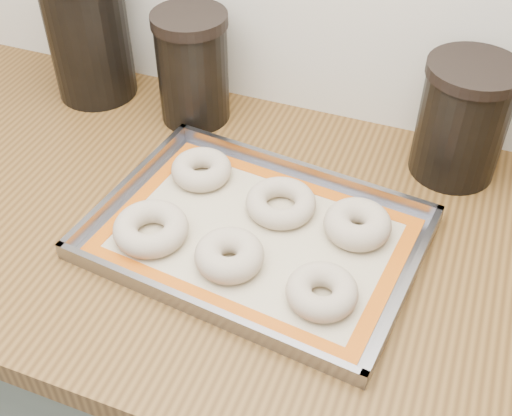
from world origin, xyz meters
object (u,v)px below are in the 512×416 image
at_px(bagel_back_mid, 281,203).
at_px(canister_mid, 193,67).
at_px(baking_tray, 256,235).
at_px(bagel_front_right, 322,291).
at_px(bagel_back_left, 201,169).
at_px(bagel_front_left, 151,228).
at_px(bagel_front_mid, 229,255).
at_px(bagel_back_right, 357,224).
at_px(canister_left, 88,32).
at_px(canister_right, 463,120).

xyz_separation_m(bagel_back_mid, canister_mid, (-0.23, 0.19, 0.08)).
xyz_separation_m(baking_tray, bagel_back_mid, (0.02, 0.06, 0.01)).
xyz_separation_m(bagel_front_right, bagel_back_left, (-0.25, 0.17, 0.00)).
distance_m(bagel_front_left, bagel_back_left, 0.15).
distance_m(bagel_front_mid, bagel_back_right, 0.19).
height_order(canister_left, canister_right, canister_left).
bearing_deg(bagel_back_right, bagel_back_mid, 176.45).
relative_size(bagel_front_mid, bagel_back_left, 1.00).
distance_m(bagel_back_left, canister_left, 0.36).
bearing_deg(canister_left, baking_tray, -31.91).
height_order(bagel_back_right, canister_right, canister_right).
bearing_deg(canister_right, bagel_back_right, -116.85).
xyz_separation_m(bagel_front_left, bagel_back_left, (0.01, 0.15, -0.00)).
xyz_separation_m(canister_mid, canister_right, (0.46, 0.01, -0.00)).
bearing_deg(bagel_back_mid, bagel_front_left, -142.12).
xyz_separation_m(bagel_back_left, bagel_back_right, (0.26, -0.04, 0.00)).
bearing_deg(bagel_back_left, canister_mid, 117.96).
bearing_deg(canister_mid, baking_tray, -49.90).
relative_size(bagel_front_mid, bagel_back_right, 0.98).
distance_m(baking_tray, canister_left, 0.51).
relative_size(bagel_back_right, canister_right, 0.51).
xyz_separation_m(bagel_front_right, bagel_back_mid, (-0.11, 0.15, -0.00)).
bearing_deg(bagel_front_mid, baking_tray, 77.86).
height_order(baking_tray, canister_left, canister_left).
bearing_deg(bagel_back_right, canister_right, 63.15).
xyz_separation_m(bagel_front_left, bagel_back_mid, (0.16, 0.12, -0.00)).
distance_m(bagel_front_left, bagel_back_right, 0.30).
xyz_separation_m(bagel_front_left, bagel_front_mid, (0.13, -0.01, 0.00)).
xyz_separation_m(bagel_back_left, bagel_back_mid, (0.14, -0.03, -0.00)).
distance_m(bagel_front_right, canister_right, 0.37).
bearing_deg(canister_left, bagel_back_mid, -24.43).
bearing_deg(baking_tray, bagel_back_right, 22.89).
bearing_deg(bagel_front_right, canister_right, 71.24).
relative_size(bagel_front_right, canister_mid, 0.48).
bearing_deg(bagel_back_mid, bagel_front_right, -53.39).
xyz_separation_m(bagel_front_right, canister_mid, (-0.34, 0.34, 0.08)).
bearing_deg(bagel_front_mid, bagel_front_right, -6.31).
height_order(bagel_front_left, canister_right, canister_right).
xyz_separation_m(bagel_back_left, canister_mid, (-0.09, 0.16, 0.08)).
bearing_deg(canister_left, canister_mid, -2.38).
bearing_deg(canister_mid, canister_left, 177.62).
relative_size(bagel_back_mid, canister_left, 0.44).
height_order(bagel_back_mid, canister_mid, canister_mid).
bearing_deg(canister_right, bagel_front_left, -139.79).
relative_size(baking_tray, bagel_front_mid, 5.11).
bearing_deg(bagel_front_left, canister_mid, 103.49).
distance_m(bagel_front_mid, canister_right, 0.42).
relative_size(bagel_front_mid, canister_right, 0.50).
height_order(baking_tray, bagel_back_left, bagel_back_left).
height_order(bagel_front_right, bagel_back_mid, bagel_front_right).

